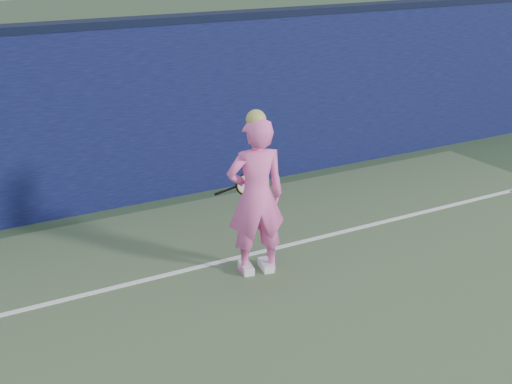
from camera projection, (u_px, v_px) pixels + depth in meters
backstop_wall at (147, 114)px, 10.13m from camera, size 24.00×0.40×2.50m
wall_cap at (142, 21)px, 9.68m from camera, size 24.00×0.42×0.10m
player at (256, 196)px, 7.94m from camera, size 0.75×0.57×1.91m
racket at (243, 185)px, 8.33m from camera, size 0.49×0.15×0.27m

